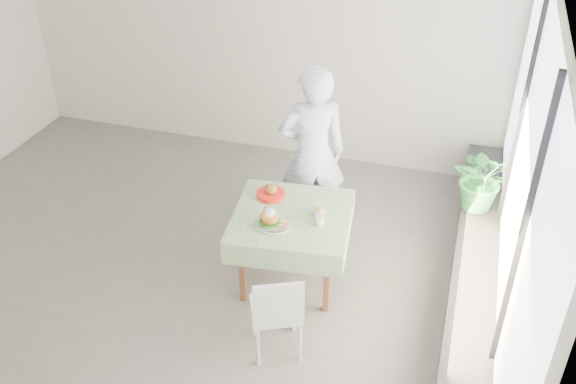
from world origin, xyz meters
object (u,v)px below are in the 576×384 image
(cafe_table, at_px, (292,240))
(diner, at_px, (312,154))
(chair_far, at_px, (303,211))
(juice_cup_orange, at_px, (320,210))
(chair_near, at_px, (276,325))
(potted_plant, at_px, (483,179))
(main_dish, at_px, (271,220))

(cafe_table, bearing_deg, diner, 92.02)
(chair_far, bearing_deg, juice_cup_orange, -64.01)
(chair_far, distance_m, chair_near, 1.69)
(chair_near, height_order, potted_plant, potted_plant)
(cafe_table, xyz_separation_m, main_dish, (-0.12, -0.21, 0.34))
(cafe_table, xyz_separation_m, potted_plant, (1.61, 0.99, 0.37))
(diner, distance_m, main_dish, 1.02)
(potted_plant, bearing_deg, chair_far, -172.85)
(main_dish, height_order, potted_plant, potted_plant)
(juice_cup_orange, bearing_deg, chair_far, 115.99)
(main_dish, height_order, juice_cup_orange, juice_cup_orange)
(chair_near, distance_m, juice_cup_orange, 1.10)
(juice_cup_orange, xyz_separation_m, potted_plant, (1.37, 0.93, 0.03))
(chair_far, bearing_deg, potted_plant, 7.15)
(chair_near, bearing_deg, cafe_table, 98.80)
(main_dish, bearing_deg, juice_cup_orange, 35.75)
(potted_plant, bearing_deg, juice_cup_orange, -145.77)
(chair_near, xyz_separation_m, main_dish, (-0.26, 0.69, 0.54))
(juice_cup_orange, distance_m, potted_plant, 1.65)
(diner, distance_m, juice_cup_orange, 0.80)
(main_dish, distance_m, juice_cup_orange, 0.45)
(cafe_table, height_order, chair_far, chair_far)
(chair_near, distance_m, diner, 1.83)
(main_dish, relative_size, juice_cup_orange, 1.31)
(cafe_table, relative_size, chair_far, 1.45)
(chair_far, xyz_separation_m, diner, (0.08, 0.03, 0.68))
(diner, xyz_separation_m, juice_cup_orange, (0.27, -0.74, -0.13))
(cafe_table, bearing_deg, potted_plant, 31.47)
(juice_cup_orange, bearing_deg, diner, 110.10)
(main_dish, bearing_deg, chair_near, -69.03)
(chair_far, xyz_separation_m, main_dish, (-0.02, -0.98, 0.55))
(main_dish, bearing_deg, chair_far, 88.87)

